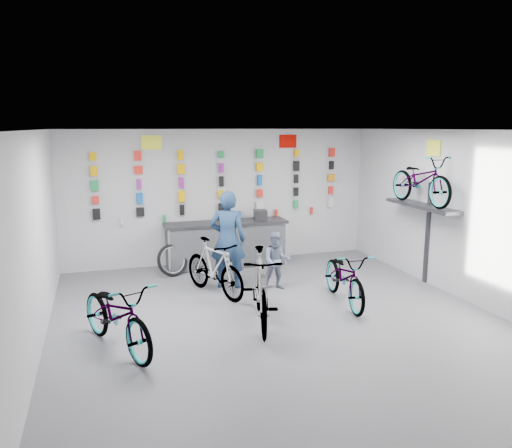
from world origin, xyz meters
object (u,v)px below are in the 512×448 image
object	(u,v)px
clerk	(228,239)
customer	(277,261)
bike_center	(261,288)
bike_right	(345,277)
bike_left	(117,315)
bike_service	(214,267)
counter	(226,245)

from	to	relation	value
clerk	customer	world-z (taller)	clerk
bike_center	customer	distance (m)	1.75
bike_right	bike_left	bearing A→B (deg)	-162.01
bike_center	bike_right	world-z (taller)	bike_center
bike_left	customer	bearing A→B (deg)	7.39
bike_service	customer	size ratio (longest dim) A/B	1.56
counter	bike_right	size ratio (longest dim) A/B	1.47
bike_left	bike_center	size ratio (longest dim) A/B	0.98
bike_left	bike_center	distance (m)	2.19
bike_center	bike_service	distance (m)	1.64
counter	bike_left	distance (m)	4.44
bike_service	clerk	size ratio (longest dim) A/B	0.92
customer	bike_right	bearing A→B (deg)	-39.53
clerk	bike_right	bearing A→B (deg)	160.34
counter	bike_center	bearing A→B (deg)	-95.28
bike_service	clerk	world-z (taller)	clerk
counter	bike_center	distance (m)	3.43
bike_left	bike_right	xyz separation A→B (m)	(3.86, 0.73, -0.03)
customer	bike_left	bearing A→B (deg)	-137.47
bike_service	customer	world-z (taller)	customer
counter	bike_left	xyz separation A→B (m)	(-2.48, -3.67, 0.02)
customer	counter	bearing A→B (deg)	116.51
bike_left	customer	world-z (taller)	customer
bike_left	bike_right	world-z (taller)	bike_left
bike_left	bike_center	bearing A→B (deg)	-16.97
bike_center	clerk	xyz separation A→B (m)	(-0.02, 1.96, 0.35)
counter	customer	distance (m)	1.94
bike_service	bike_right	bearing A→B (deg)	-51.12
bike_left	counter	bearing A→B (deg)	32.18
bike_left	clerk	bearing A→B (deg)	22.22
counter	clerk	xyz separation A→B (m)	(-0.34, -1.45, 0.45)
clerk	customer	bearing A→B (deg)	175.07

